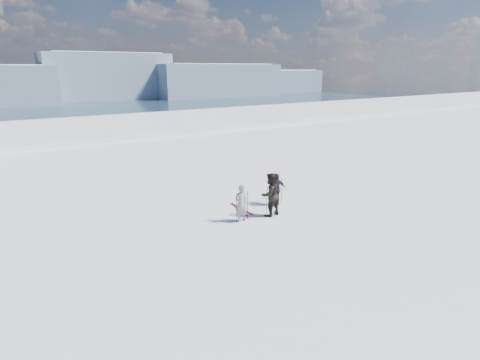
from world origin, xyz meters
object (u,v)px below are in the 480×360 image
Objects in this scene: skier_grey at (241,203)px; skis_loose at (240,209)px; skier_dark at (270,195)px; skier_pack at (276,189)px.

skis_loose is at bearing -125.20° from skier_grey.
skier_dark reaches higher than skis_loose.
skis_loose is (-0.68, 1.25, -0.92)m from skier_dark.
skier_pack is at bearing -166.85° from skier_grey.
skier_grey is at bearing 40.28° from skier_pack.
skier_grey is 0.92× the size of skis_loose.
skier_dark is at bearing 63.17° from skier_pack.
skier_grey reaches higher than skier_pack.
skier_dark is 1.10× the size of skis_loose.
skier_dark reaches higher than skier_pack.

